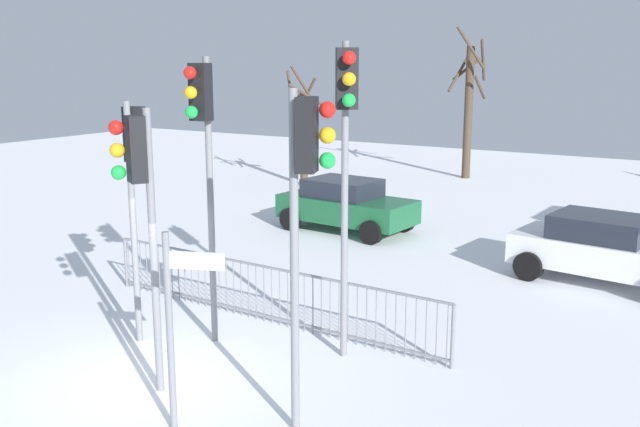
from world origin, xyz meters
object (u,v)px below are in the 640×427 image
(traffic_light_rear_right, at_px, (305,186))
(traffic_light_mid_left, at_px, (346,132))
(traffic_light_rear_left, at_px, (139,189))
(traffic_light_foreground_right, at_px, (203,138))
(car_white_trailing, at_px, (604,248))
(traffic_light_mid_right, at_px, (136,167))
(bare_tree_left, at_px, (303,130))
(bare_tree_right, at_px, (469,106))
(direction_sign_post, at_px, (175,321))
(car_green_near, at_px, (346,204))

(traffic_light_rear_right, relative_size, traffic_light_mid_left, 0.88)
(traffic_light_rear_left, distance_m, traffic_light_foreground_right, 1.99)
(traffic_light_rear_left, relative_size, car_white_trailing, 1.03)
(traffic_light_mid_right, distance_m, traffic_light_mid_left, 3.61)
(bare_tree_left, xyz_separation_m, bare_tree_right, (4.70, 4.97, 0.81))
(traffic_light_mid_right, bearing_deg, traffic_light_rear_left, -50.73)
(traffic_light_mid_right, bearing_deg, bare_tree_right, 86.17)
(direction_sign_post, distance_m, bare_tree_right, 21.86)
(traffic_light_rear_left, xyz_separation_m, traffic_light_foreground_right, (-0.45, 1.87, 0.49))
(traffic_light_mid_right, relative_size, traffic_light_rear_left, 1.00)
(bare_tree_left, bearing_deg, bare_tree_right, 46.56)
(traffic_light_rear_left, height_order, bare_tree_right, bare_tree_right)
(car_green_near, xyz_separation_m, bare_tree_right, (-0.39, 10.66, 2.16))
(traffic_light_mid_left, height_order, bare_tree_right, bare_tree_right)
(bare_tree_right, bearing_deg, car_white_trailing, -57.89)
(traffic_light_mid_right, distance_m, traffic_light_foreground_right, 1.29)
(car_white_trailing, bearing_deg, bare_tree_left, 157.25)
(traffic_light_foreground_right, height_order, car_white_trailing, traffic_light_foreground_right)
(traffic_light_foreground_right, xyz_separation_m, car_green_near, (-2.07, 8.32, -2.72))
(traffic_light_rear_left, bearing_deg, traffic_light_foreground_right, -45.46)
(traffic_light_rear_left, height_order, car_white_trailing, traffic_light_rear_left)
(traffic_light_mid_right, relative_size, traffic_light_mid_left, 0.82)
(traffic_light_mid_right, bearing_deg, bare_tree_left, 104.97)
(traffic_light_foreground_right, bearing_deg, traffic_light_mid_right, 16.19)
(bare_tree_right, bearing_deg, traffic_light_mid_right, -86.05)
(traffic_light_mid_right, height_order, bare_tree_right, bare_tree_right)
(traffic_light_rear_left, distance_m, direction_sign_post, 1.95)
(traffic_light_foreground_right, height_order, bare_tree_left, traffic_light_foreground_right)
(traffic_light_rear_right, xyz_separation_m, traffic_light_mid_left, (-0.69, 2.22, 0.43))
(traffic_light_mid_right, height_order, car_green_near, traffic_light_mid_right)
(direction_sign_post, xyz_separation_m, car_green_near, (-3.63, 10.77, -0.73))
(traffic_light_foreground_right, height_order, traffic_light_mid_left, traffic_light_mid_left)
(car_white_trailing, distance_m, bare_tree_left, 14.09)
(traffic_light_mid_right, relative_size, car_green_near, 1.04)
(direction_sign_post, bearing_deg, traffic_light_mid_left, 54.77)
(car_green_near, bearing_deg, direction_sign_post, -66.57)
(car_green_near, bearing_deg, traffic_light_foreground_right, -71.21)
(traffic_light_foreground_right, bearing_deg, traffic_light_mid_left, -168.35)
(traffic_light_mid_left, height_order, bare_tree_left, traffic_light_mid_left)
(car_white_trailing, bearing_deg, traffic_light_mid_right, -122.48)
(car_white_trailing, bearing_deg, bare_tree_right, 129.05)
(car_green_near, bearing_deg, bare_tree_right, 96.90)
(traffic_light_mid_left, distance_m, car_green_near, 9.29)
(bare_tree_left, bearing_deg, car_green_near, -48.18)
(traffic_light_rear_left, height_order, direction_sign_post, traffic_light_rear_left)
(traffic_light_foreground_right, bearing_deg, traffic_light_rear_left, 99.95)
(traffic_light_rear_right, relative_size, direction_sign_post, 1.66)
(car_green_near, bearing_deg, traffic_light_mid_left, -55.71)
(traffic_light_mid_right, xyz_separation_m, direction_sign_post, (2.68, -2.05, -1.49))
(car_green_near, bearing_deg, bare_tree_left, 136.63)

